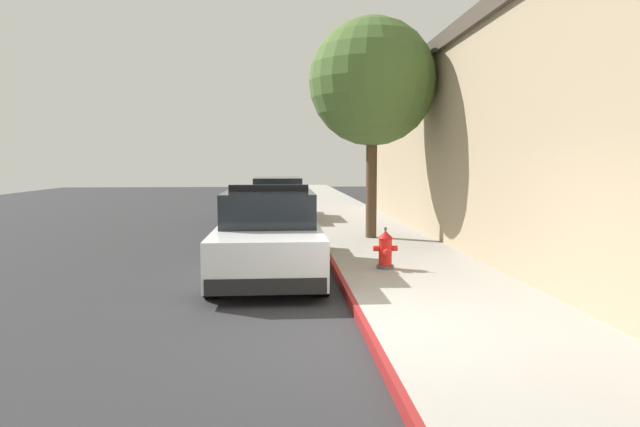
# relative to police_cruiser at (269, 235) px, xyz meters

# --- Properties ---
(ground_plane) EXTENTS (29.01, 60.00, 0.20)m
(ground_plane) POSITION_rel_police_cruiser_xyz_m (-3.29, 6.15, -0.84)
(ground_plane) COLOR #2B2B2D
(sidewalk_pavement) EXTENTS (2.86, 60.00, 0.16)m
(sidewalk_pavement) POSITION_rel_police_cruiser_xyz_m (2.71, 6.15, -0.67)
(sidewalk_pavement) COLOR #9E9991
(sidewalk_pavement) RESTS_ON ground
(curb_painted_edge) EXTENTS (0.08, 60.00, 0.16)m
(curb_painted_edge) POSITION_rel_police_cruiser_xyz_m (1.24, 6.15, -0.67)
(curb_painted_edge) COLOR maroon
(curb_painted_edge) RESTS_ON ground
(storefront_building) EXTENTS (5.89, 20.38, 5.16)m
(storefront_building) POSITION_rel_police_cruiser_xyz_m (6.96, 3.57, 1.84)
(storefront_building) COLOR tan
(storefront_building) RESTS_ON ground
(police_cruiser) EXTENTS (1.94, 4.84, 1.68)m
(police_cruiser) POSITION_rel_police_cruiser_xyz_m (0.00, 0.00, 0.00)
(police_cruiser) COLOR white
(police_cruiser) RESTS_ON ground
(parked_car_silver_ahead) EXTENTS (1.94, 4.84, 1.56)m
(parked_car_silver_ahead) POSITION_rel_police_cruiser_xyz_m (0.13, 8.98, -0.00)
(parked_car_silver_ahead) COLOR black
(parked_car_silver_ahead) RESTS_ON ground
(fire_hydrant) EXTENTS (0.44, 0.40, 0.76)m
(fire_hydrant) POSITION_rel_police_cruiser_xyz_m (2.13, -0.41, -0.24)
(fire_hydrant) COLOR #4C4C51
(fire_hydrant) RESTS_ON sidewalk_pavement
(street_tree) EXTENTS (3.21, 3.21, 5.57)m
(street_tree) POSITION_rel_police_cruiser_xyz_m (2.55, 3.69, 3.36)
(street_tree) COLOR brown
(street_tree) RESTS_ON sidewalk_pavement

